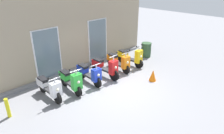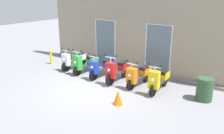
# 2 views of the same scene
# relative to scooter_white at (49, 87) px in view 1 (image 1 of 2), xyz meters

# --- Properties ---
(ground_plane) EXTENTS (40.00, 40.00, 0.00)m
(ground_plane) POSITION_rel_scooter_white_xyz_m (2.29, -1.39, -0.46)
(ground_plane) COLOR gray
(storefront_facade) EXTENTS (9.67, 0.50, 4.10)m
(storefront_facade) POSITION_rel_scooter_white_xyz_m (2.29, 1.60, 1.53)
(storefront_facade) COLOR gray
(storefront_facade) RESTS_ON ground_plane
(scooter_white) EXTENTS (0.53, 1.61, 1.14)m
(scooter_white) POSITION_rel_scooter_white_xyz_m (0.00, 0.00, 0.00)
(scooter_white) COLOR black
(scooter_white) RESTS_ON ground_plane
(scooter_green) EXTENTS (0.57, 1.53, 1.21)m
(scooter_green) POSITION_rel_scooter_white_xyz_m (0.87, -0.16, 0.02)
(scooter_green) COLOR black
(scooter_green) RESTS_ON ground_plane
(scooter_blue) EXTENTS (0.59, 1.62, 1.15)m
(scooter_blue) POSITION_rel_scooter_white_xyz_m (1.84, -0.12, 0.00)
(scooter_blue) COLOR black
(scooter_blue) RESTS_ON ground_plane
(scooter_red) EXTENTS (0.56, 1.69, 1.29)m
(scooter_red) POSITION_rel_scooter_white_xyz_m (2.72, -0.21, 0.05)
(scooter_red) COLOR black
(scooter_red) RESTS_ON ground_plane
(scooter_orange) EXTENTS (0.55, 1.56, 1.16)m
(scooter_orange) POSITION_rel_scooter_white_xyz_m (3.68, -0.13, 0.00)
(scooter_orange) COLOR black
(scooter_orange) RESTS_ON ground_plane
(scooter_yellow) EXTENTS (0.51, 1.64, 1.22)m
(scooter_yellow) POSITION_rel_scooter_white_xyz_m (4.57, -0.15, 0.02)
(scooter_yellow) COLOR black
(scooter_yellow) RESTS_ON ground_plane
(trash_bin) EXTENTS (0.56, 0.56, 0.82)m
(trash_bin) POSITION_rel_scooter_white_xyz_m (6.18, 0.05, -0.05)
(trash_bin) COLOR #2D4C2D
(trash_bin) RESTS_ON ground_plane
(traffic_cone) EXTENTS (0.32, 0.32, 0.52)m
(traffic_cone) POSITION_rel_scooter_white_xyz_m (3.94, -1.97, -0.20)
(traffic_cone) COLOR orange
(traffic_cone) RESTS_ON ground_plane
(curb_bollard) EXTENTS (0.12, 0.12, 0.70)m
(curb_bollard) POSITION_rel_scooter_white_xyz_m (-1.56, -0.09, -0.11)
(curb_bollard) COLOR yellow
(curb_bollard) RESTS_ON ground_plane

